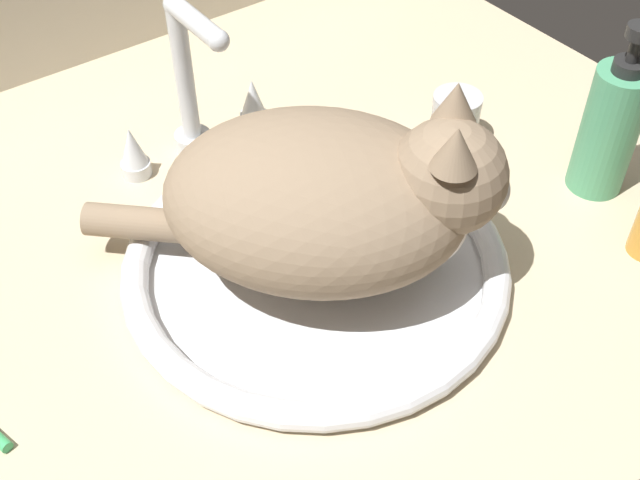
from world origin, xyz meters
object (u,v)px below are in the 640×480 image
(faucet, at_px, (195,97))
(sink_basin, at_px, (320,261))
(soap_pump_bottle, at_px, (610,128))
(cat, at_px, (340,195))
(metal_jar, at_px, (458,120))

(faucet, bearing_deg, sink_basin, -90.00)
(sink_basin, relative_size, soap_pump_bottle, 1.94)
(cat, height_order, metal_jar, cat)
(cat, bearing_deg, soap_pump_bottle, -11.20)
(sink_basin, height_order, soap_pump_bottle, soap_pump_bottle)
(sink_basin, xyz_separation_m, faucet, (0.00, 0.22, 0.06))
(faucet, distance_m, metal_jar, 0.29)
(sink_basin, relative_size, cat, 1.07)
(metal_jar, xyz_separation_m, soap_pump_bottle, (0.07, -0.14, 0.04))
(sink_basin, bearing_deg, cat, -43.24)
(cat, bearing_deg, sink_basin, 136.76)
(faucet, bearing_deg, cat, -86.84)
(faucet, distance_m, cat, 0.24)
(faucet, height_order, cat, cat)
(cat, distance_m, soap_pump_bottle, 0.30)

